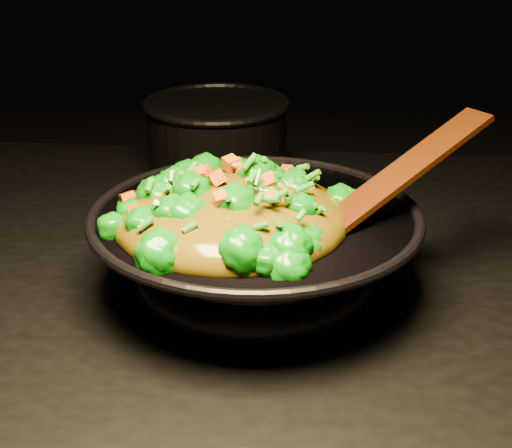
# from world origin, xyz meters

# --- Properties ---
(wok) EXTENTS (0.40, 0.40, 0.10)m
(wok) POSITION_xyz_m (0.09, -0.05, 0.95)
(wok) COLOR black
(wok) RESTS_ON stovetop
(stir_fry) EXTENTS (0.27, 0.27, 0.09)m
(stir_fry) POSITION_xyz_m (0.06, -0.08, 1.04)
(stir_fry) COLOR #0C7708
(stir_fry) RESTS_ON wok
(spatula) EXTENTS (0.21, 0.18, 0.10)m
(spatula) POSITION_xyz_m (0.24, -0.03, 1.04)
(spatula) COLOR #341404
(spatula) RESTS_ON wok
(back_pot) EXTENTS (0.28, 0.28, 0.12)m
(back_pot) POSITION_xyz_m (-0.00, 0.32, 0.96)
(back_pot) COLOR black
(back_pot) RESTS_ON stovetop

